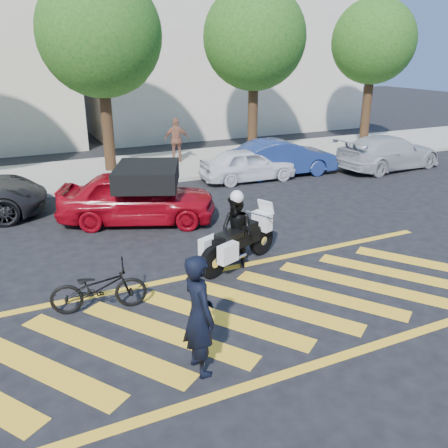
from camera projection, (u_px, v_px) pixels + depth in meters
name	position (u px, v px, depth m)	size (l,w,h in m)	color
ground	(250.00, 311.00, 9.12)	(90.00, 90.00, 0.00)	black
sidewalk	(111.00, 171.00, 19.28)	(60.00, 5.00, 0.15)	#9E998E
crosswalk	(248.00, 312.00, 9.10)	(12.33, 4.00, 0.01)	yellow
building_right	(220.00, 36.00, 28.63)	(16.00, 8.00, 11.00)	beige
tree_center	(103.00, 39.00, 17.65)	(4.60, 4.60, 7.56)	black
tree_right	(256.00, 42.00, 20.25)	(4.40, 4.40, 7.41)	black
tree_far_right	(374.00, 45.00, 22.88)	(4.00, 4.00, 7.10)	black
officer_bike	(199.00, 315.00, 7.13)	(0.72, 0.47, 1.97)	black
bicycle	(99.00, 288.00, 9.03)	(0.63, 1.81, 0.95)	black
police_motorcycle	(237.00, 242.00, 10.86)	(2.32, 1.30, 1.08)	black
officer_moto	(237.00, 232.00, 10.78)	(0.82, 0.64, 1.68)	black
red_convertible	(137.00, 197.00, 13.58)	(1.79, 4.44, 1.51)	#980713
parked_mid_right	(248.00, 164.00, 18.01)	(1.48, 3.68, 1.25)	white
parked_right	(282.00, 158.00, 18.76)	(1.50, 4.29, 1.41)	navy
parked_far_right	(389.00, 152.00, 19.76)	(1.97, 4.83, 1.40)	#A5A7AD
pedestrian_right	(177.00, 140.00, 20.32)	(1.10, 0.46, 1.87)	#955B43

